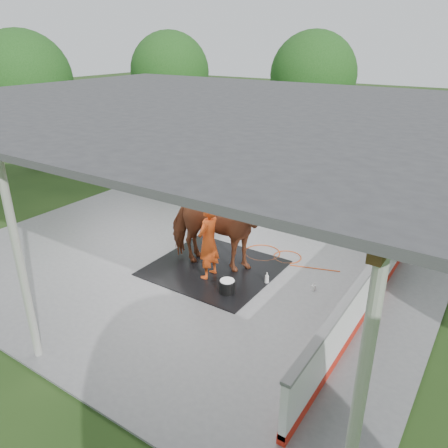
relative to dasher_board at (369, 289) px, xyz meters
The scene contains 12 objects.
ground 4.64m from the dasher_board, behind, with size 100.00×100.00×0.00m, color #1E3814.
concrete_slab 4.63m from the dasher_board, behind, with size 12.00×10.00×0.05m, color slate.
pavilion_structure 5.70m from the dasher_board, behind, with size 12.60×10.60×4.05m.
dasher_board is the anchor object (origin of this frame).
tree_belt 5.43m from the dasher_board, 168.18° to the left, with size 28.00×28.00×5.80m.
rubber_mat 3.81m from the dasher_board, behind, with size 3.00×2.81×0.02m, color black.
horse 3.81m from the dasher_board, behind, with size 1.17×2.57×2.17m, color brown.
handler 3.72m from the dasher_board, 169.95° to the right, with size 0.69×0.45×1.90m, color #D34716.
wash_bucket 3.06m from the dasher_board, 160.19° to the right, with size 0.36×0.36×0.33m.
soap_bottle_a 2.36m from the dasher_board, behind, with size 0.11×0.11×0.28m, color silver.
soap_bottle_b 1.36m from the dasher_board, behind, with size 0.08×0.09×0.19m, color #338CD8.
hose_coil 3.18m from the dasher_board, 157.07° to the left, with size 2.61×1.01×0.02m.
Camera 1 is at (6.40, -8.17, 5.42)m, focal length 35.00 mm.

